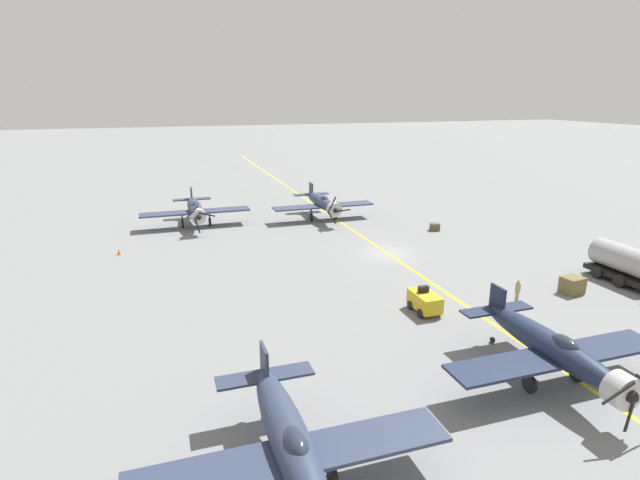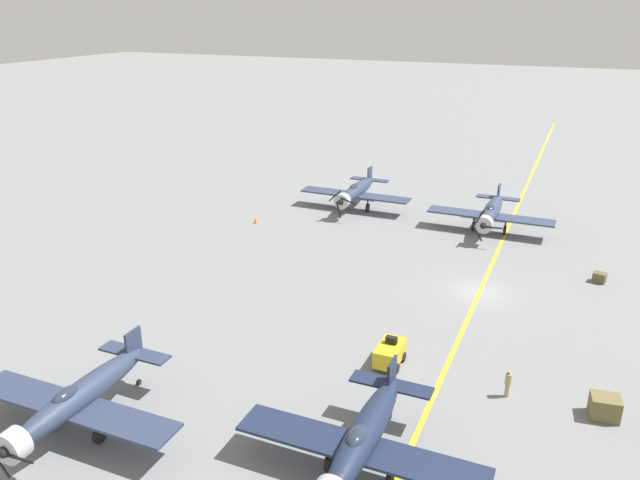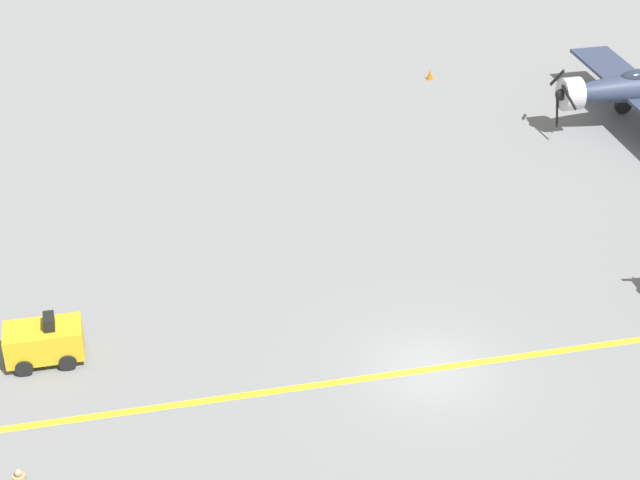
{
  "view_description": "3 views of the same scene",
  "coord_description": "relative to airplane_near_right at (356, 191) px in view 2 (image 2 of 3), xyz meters",
  "views": [
    {
      "loc": [
        20.02,
        40.3,
        14.4
      ],
      "look_at": [
        7.98,
        4.0,
        3.15
      ],
      "focal_mm": 28.0,
      "sensor_mm": 36.0,
      "label": 1
    },
    {
      "loc": [
        -5.97,
        45.11,
        20.91
      ],
      "look_at": [
        11.83,
        3.86,
        3.91
      ],
      "focal_mm": 35.0,
      "sensor_mm": 36.0,
      "label": 2
    },
    {
      "loc": [
        -27.05,
        9.83,
        22.61
      ],
      "look_at": [
        5.83,
        2.56,
        1.98
      ],
      "focal_mm": 60.0,
      "sensor_mm": 36.0,
      "label": 3
    }
  ],
  "objects": [
    {
      "name": "ground_crew_walking",
      "position": [
        -19.96,
        29.27,
        -1.09
      ],
      "size": [
        0.37,
        0.37,
        1.7
      ],
      "color": "tan",
      "rests_on": "ground"
    },
    {
      "name": "taxiway_stripe",
      "position": [
        -16.14,
        15.97,
        -2.01
      ],
      "size": [
        0.3,
        160.0,
        0.01
      ],
      "primitive_type": "cube",
      "color": "yellow",
      "rests_on": "ground"
    },
    {
      "name": "ground_plane",
      "position": [
        -16.14,
        15.97,
        -2.01
      ],
      "size": [
        400.0,
        400.0,
        0.0
      ],
      "primitive_type": "plane",
      "color": "slate"
    },
    {
      "name": "supply_crate_by_tanker",
      "position": [
        -24.63,
        10.24,
        -1.61
      ],
      "size": [
        1.12,
        1.0,
        0.8
      ],
      "primitive_type": "cube",
      "rotation": [
        0.0,
        0.0,
        -0.24
      ],
      "color": "brown",
      "rests_on": "ground"
    },
    {
      "name": "airplane_far_right",
      "position": [
        0.01,
        41.2,
        0.0
      ],
      "size": [
        12.0,
        9.98,
        3.66
      ],
      "rotation": [
        0.0,
        0.0,
        0.03
      ],
      "color": "#2D3751",
      "rests_on": "ground"
    },
    {
      "name": "airplane_far_center",
      "position": [
        -14.48,
        38.43,
        0.0
      ],
      "size": [
        12.0,
        9.98,
        3.65
      ],
      "rotation": [
        0.0,
        0.0,
        -0.15
      ],
      "color": "#1C2640",
      "rests_on": "ground"
    },
    {
      "name": "tow_tractor",
      "position": [
        -12.81,
        28.66,
        -1.22
      ],
      "size": [
        1.57,
        2.6,
        1.79
      ],
      "color": "gold",
      "rests_on": "ground"
    },
    {
      "name": "supply_crate_mid_lane",
      "position": [
        -25.03,
        29.16,
        -1.38
      ],
      "size": [
        1.67,
        1.46,
        1.27
      ],
      "primitive_type": "cube",
      "rotation": [
        0.0,
        0.0,
        0.13
      ],
      "color": "brown",
      "rests_on": "ground"
    },
    {
      "name": "airplane_near_right",
      "position": [
        0.0,
        0.0,
        0.0
      ],
      "size": [
        12.0,
        9.98,
        3.65
      ],
      "rotation": [
        0.0,
        0.0,
        0.08
      ],
      "color": "#303A53",
      "rests_on": "ground"
    },
    {
      "name": "airplane_near_center",
      "position": [
        -14.57,
        1.57,
        0.0
      ],
      "size": [
        12.0,
        9.98,
        3.65
      ],
      "rotation": [
        0.0,
        0.0,
        0.17
      ],
      "color": "#333D56",
      "rests_on": "ground"
    },
    {
      "name": "traffic_cone",
      "position": [
        7.74,
        8.49,
        -1.74
      ],
      "size": [
        0.36,
        0.36,
        0.55
      ],
      "primitive_type": "cone",
      "color": "orange",
      "rests_on": "ground"
    }
  ]
}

